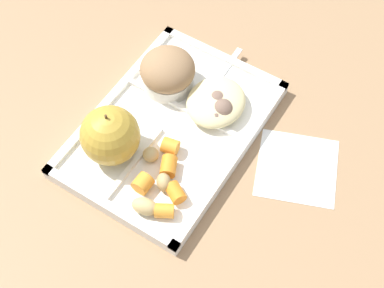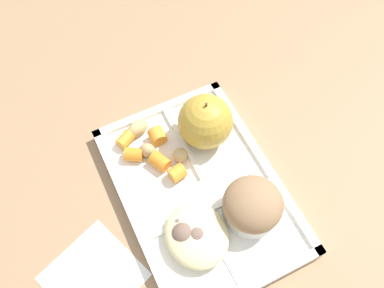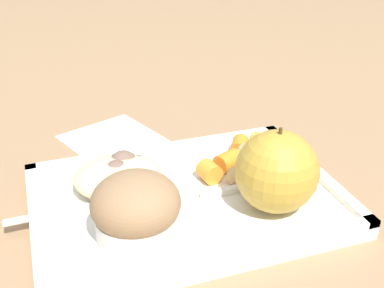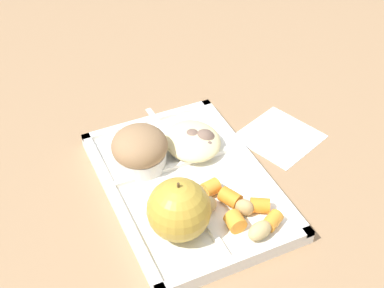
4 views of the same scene
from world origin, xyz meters
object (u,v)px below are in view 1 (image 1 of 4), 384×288
Objects in this scene: lunch_tray at (171,130)px; bran_muffin at (168,72)px; green_apple at (110,135)px; plastic_fork at (215,84)px.

lunch_tray is 3.84× the size of bran_muffin.
lunch_tray is at bearing -143.80° from bran_muffin.
green_apple is at bearing 148.97° from lunch_tray.
bran_muffin is at bearing 121.73° from plastic_fork.
lunch_tray is at bearing 172.36° from plastic_fork.
plastic_fork is (0.04, -0.06, -0.03)m from bran_muffin.
lunch_tray reaches higher than plastic_fork.
bran_muffin is 0.08m from plastic_fork.
bran_muffin reaches higher than lunch_tray.
green_apple reaches higher than plastic_fork.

